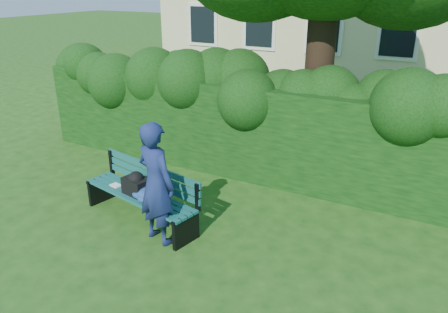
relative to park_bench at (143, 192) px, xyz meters
The scene contains 4 objects.
ground 1.12m from the park_bench, 20.55° to the left, with size 80.00×80.00×0.00m, color #1D4814.
hedge 2.75m from the park_bench, 69.81° to the left, with size 10.00×1.00×1.80m.
park_bench is the anchor object (origin of this frame).
man_reading 0.75m from the park_bench, 31.65° to the right, with size 0.67×0.44×1.83m, color navy.
Camera 1 is at (3.10, -5.14, 3.58)m, focal length 35.00 mm.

